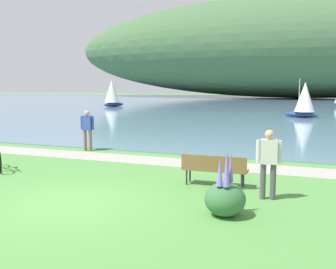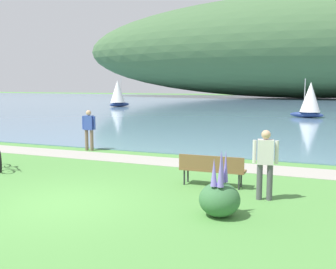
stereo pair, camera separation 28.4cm
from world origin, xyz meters
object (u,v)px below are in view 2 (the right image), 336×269
Objects in this scene: person_on_the_grass at (265,160)px; sailboat_toward_hillside at (118,93)px; person_at_shoreline at (89,128)px; sailboat_far_off at (310,99)px; park_bench_near_camera at (212,168)px.

sailboat_toward_hillside reaches higher than person_on_the_grass.
sailboat_far_off is (8.01, 20.25, 0.57)m from person_at_shoreline.
person_on_the_grass is at bearing -29.84° from person_at_shoreline.
person_at_shoreline is at bearing -63.23° from sailboat_toward_hillside.
park_bench_near_camera is at bearing -57.22° from sailboat_toward_hillside.
sailboat_far_off is at bearing -19.87° from sailboat_toward_hillside.
park_bench_near_camera is at bearing 153.97° from person_on_the_grass.
person_on_the_grass is (1.52, -0.74, 0.46)m from park_bench_near_camera.
person_on_the_grass is at bearing -90.21° from sailboat_far_off.
sailboat_toward_hillside is at bearing 124.05° from person_on_the_grass.
sailboat_toward_hillside reaches higher than park_bench_near_camera.
park_bench_near_camera is 0.57× the size of sailboat_far_off.
person_on_the_grass is (7.92, -4.54, 0.00)m from person_at_shoreline.
person_on_the_grass is 39.66m from sailboat_toward_hillside.
sailboat_toward_hillside is (-20.68, 32.11, 1.18)m from park_bench_near_camera.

